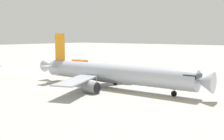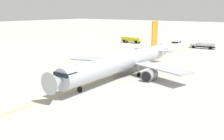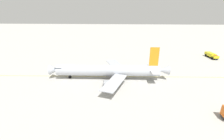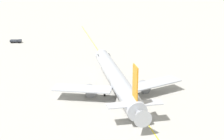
{
  "view_description": "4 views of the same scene",
  "coord_description": "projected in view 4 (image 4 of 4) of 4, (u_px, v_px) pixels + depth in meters",
  "views": [
    {
      "loc": [
        -46.1,
        -35.37,
        11.33
      ],
      "look_at": [
        0.53,
        0.89,
        3.92
      ],
      "focal_mm": 43.45,
      "sensor_mm": 36.0,
      "label": 1
    },
    {
      "loc": [
        32.59,
        -45.87,
        14.74
      ],
      "look_at": [
        0.25,
        -3.51,
        2.24
      ],
      "focal_mm": 40.86,
      "sensor_mm": 36.0,
      "label": 2
    },
    {
      "loc": [
        52.41,
        5.55,
        22.93
      ],
      "look_at": [
        2.98,
        2.08,
        4.58
      ],
      "focal_mm": 24.68,
      "sensor_mm": 36.0,
      "label": 3
    },
    {
      "loc": [
        13.75,
        74.62,
        31.33
      ],
      "look_at": [
        0.75,
        -3.15,
        4.59
      ],
      "focal_mm": 53.26,
      "sensor_mm": 36.0,
      "label": 4
    }
  ],
  "objects": [
    {
      "name": "ground_plane",
      "position": [
        117.0,
        91.0,
        81.91
      ],
      "size": [
        600.0,
        600.0,
        0.0
      ],
      "primitive_type": "plane",
      "color": "#ADAAA3"
    },
    {
      "name": "airliner_main",
      "position": [
        117.0,
        81.0,
        80.16
      ],
      "size": [
        31.62,
        43.5,
        12.09
      ],
      "rotation": [
        0.0,
        0.0,
        4.75
      ],
      "color": "#B2B7C1",
      "rests_on": "ground_plane"
    },
    {
      "name": "baggage_truck_truck",
      "position": [
        16.0,
        41.0,
        128.67
      ],
      "size": [
        4.49,
        2.62,
        1.22
      ],
      "rotation": [
        0.0,
        0.0,
        2.97
      ],
      "color": "#232326",
      "rests_on": "ground_plane"
    },
    {
      "name": "taxiway_centreline",
      "position": [
        129.0,
        96.0,
        79.42
      ],
      "size": [
        8.87,
        173.65,
        0.01
      ],
      "rotation": [
        0.0,
        0.0,
        4.76
      ],
      "color": "yellow",
      "rests_on": "ground_plane"
    }
  ]
}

